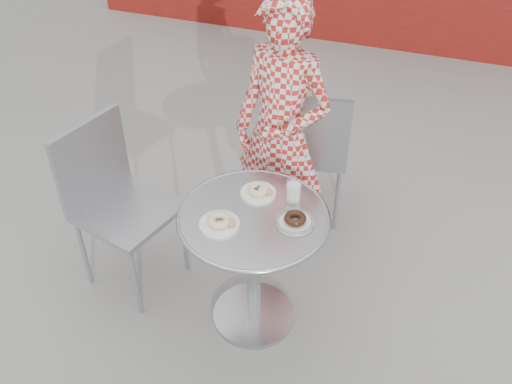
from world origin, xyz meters
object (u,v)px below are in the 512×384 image
(plate_checker, at_px, (295,221))
(plate_far, at_px, (259,191))
(bistro_table, at_px, (254,243))
(chair_left, at_px, (131,237))
(milk_cup, at_px, (293,192))
(chair_far, at_px, (309,173))
(seated_person, at_px, (282,134))
(plate_near, at_px, (220,222))

(plate_checker, bearing_deg, plate_far, 147.07)
(bistro_table, relative_size, chair_left, 0.76)
(milk_cup, bearing_deg, chair_far, 97.94)
(plate_far, distance_m, plate_checker, 0.26)
(bistro_table, distance_m, plate_checker, 0.27)
(chair_far, height_order, seated_person, seated_person)
(plate_near, distance_m, milk_cup, 0.38)
(bistro_table, relative_size, plate_checker, 4.10)
(chair_far, distance_m, plate_far, 0.92)
(bistro_table, relative_size, plate_far, 4.23)
(chair_left, bearing_deg, chair_far, -25.29)
(bistro_table, distance_m, chair_far, 0.99)
(plate_far, bearing_deg, chair_left, -172.87)
(chair_far, xyz_separation_m, milk_cup, (0.11, -0.79, 0.48))
(plate_far, xyz_separation_m, plate_checker, (0.22, -0.14, -0.00))
(seated_person, xyz_separation_m, plate_near, (-0.06, -0.72, -0.03))
(plate_far, relative_size, milk_cup, 1.51)
(plate_near, bearing_deg, bistro_table, 43.49)
(plate_checker, bearing_deg, milk_cup, 109.50)
(plate_far, distance_m, plate_near, 0.28)
(chair_far, bearing_deg, bistro_table, 78.68)
(plate_near, distance_m, plate_checker, 0.33)
(chair_left, bearing_deg, seated_person, -35.90)
(chair_far, bearing_deg, plate_far, 76.37)
(chair_far, bearing_deg, chair_left, 39.96)
(plate_far, bearing_deg, plate_near, -108.64)
(plate_near, height_order, milk_cup, milk_cup)
(plate_far, bearing_deg, chair_far, 85.95)
(plate_near, relative_size, milk_cup, 1.62)
(seated_person, xyz_separation_m, milk_cup, (0.20, -0.45, 0.00))
(chair_far, bearing_deg, milk_cup, 88.36)
(bistro_table, distance_m, plate_near, 0.25)
(plate_far, distance_m, milk_cup, 0.17)
(plate_far, relative_size, plate_checker, 0.97)
(bistro_table, xyz_separation_m, chair_far, (0.03, 0.96, -0.26))
(bistro_table, bearing_deg, seated_person, 95.36)
(bistro_table, bearing_deg, chair_left, 174.73)
(seated_person, height_order, plate_near, seated_person)
(plate_near, bearing_deg, plate_far, 71.36)
(chair_far, xyz_separation_m, plate_checker, (0.16, -0.94, 0.44))
(seated_person, bearing_deg, plate_far, -70.50)
(chair_far, relative_size, plate_near, 5.08)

